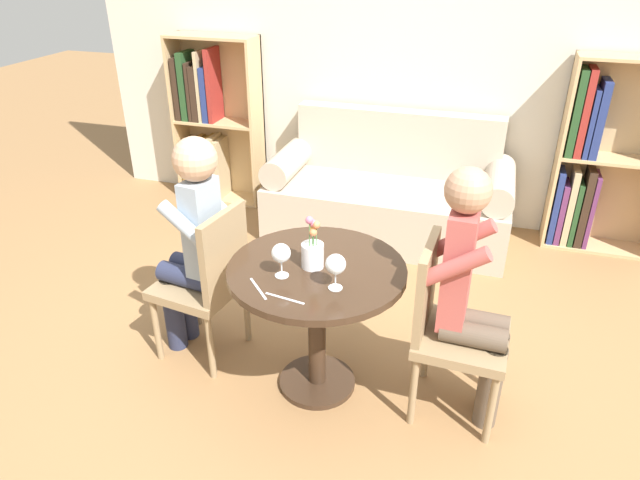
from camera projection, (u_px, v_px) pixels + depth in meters
ground_plane at (317, 383)px, 3.03m from camera, size 16.00×16.00×0.00m
back_wall at (407, 49)px, 4.30m from camera, size 5.20×0.05×2.70m
round_table at (317, 296)px, 2.77m from camera, size 0.85×0.85×0.72m
couch at (389, 197)px, 4.44m from camera, size 1.83×0.80×0.92m
bookshelf_left at (210, 126)px, 4.92m from camera, size 0.74×0.28×1.41m
bookshelf_right at (595, 163)px, 4.12m from camera, size 0.74×0.28×1.41m
chair_left at (209, 278)px, 3.03m from camera, size 0.48×0.48×0.90m
chair_right at (448, 323)px, 2.68m from camera, size 0.44×0.44×0.90m
person_left at (193, 242)px, 2.98m from camera, size 0.45×0.38×1.27m
person_right at (472, 295)px, 2.56m from camera, size 0.43×0.35×1.28m
wine_glass_left at (281, 254)px, 2.57m from camera, size 0.09×0.09×0.16m
wine_glass_right at (336, 265)px, 2.48m from camera, size 0.09×0.09×0.17m
flower_vase at (313, 251)px, 2.66m from camera, size 0.11×0.11×0.27m
knife_left_setting at (285, 298)px, 2.46m from camera, size 0.19×0.04×0.00m
fork_left_setting at (258, 289)px, 2.53m from camera, size 0.14×0.15×0.00m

